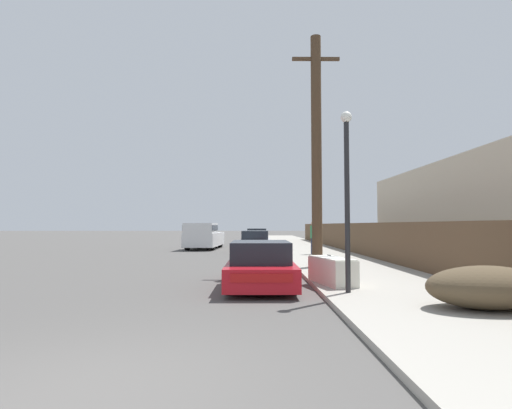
% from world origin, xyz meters
% --- Properties ---
extents(ground_plane, '(220.00, 220.00, 0.00)m').
position_xyz_m(ground_plane, '(0.00, 0.00, 0.00)').
color(ground_plane, '#4F4C49').
extents(sidewalk_curb, '(4.20, 63.00, 0.12)m').
position_xyz_m(sidewalk_curb, '(5.30, 23.50, 0.06)').
color(sidewalk_curb, '#9E998E').
rests_on(sidewalk_curb, ground).
extents(discarded_fridge, '(1.03, 1.90, 0.71)m').
position_xyz_m(discarded_fridge, '(3.70, 6.58, 0.46)').
color(discarded_fridge, silver).
rests_on(discarded_fridge, sidewalk_curb).
extents(parked_sports_car_red, '(1.78, 4.55, 1.23)m').
position_xyz_m(parked_sports_car_red, '(1.82, 6.94, 0.56)').
color(parked_sports_car_red, red).
rests_on(parked_sports_car_red, ground).
extents(car_parked_mid, '(1.96, 4.68, 1.32)m').
position_xyz_m(car_parked_mid, '(1.78, 20.14, 0.62)').
color(car_parked_mid, silver).
rests_on(car_parked_mid, ground).
extents(car_parked_far, '(1.97, 4.23, 1.37)m').
position_xyz_m(car_parked_far, '(1.98, 29.19, 0.64)').
color(car_parked_far, gray).
rests_on(car_parked_far, ground).
extents(pickup_truck, '(2.34, 5.68, 1.78)m').
position_xyz_m(pickup_truck, '(-1.79, 23.62, 0.90)').
color(pickup_truck, silver).
rests_on(pickup_truck, ground).
extents(utility_pole, '(1.80, 0.39, 8.71)m').
position_xyz_m(utility_pole, '(4.00, 10.85, 4.54)').
color(utility_pole, '#4C3826').
rests_on(utility_pole, sidewalk_curb).
extents(street_lamp, '(0.26, 0.26, 4.19)m').
position_xyz_m(street_lamp, '(3.80, 5.21, 2.58)').
color(street_lamp, '#232326').
rests_on(street_lamp, sidewalk_curb).
extents(brush_pile, '(2.24, 1.40, 0.79)m').
position_xyz_m(brush_pile, '(5.94, 3.41, 0.51)').
color(brush_pile, brown).
rests_on(brush_pile, sidewalk_curb).
extents(wooden_fence, '(0.08, 38.91, 1.65)m').
position_xyz_m(wooden_fence, '(7.25, 19.35, 0.94)').
color(wooden_fence, brown).
rests_on(wooden_fence, sidewalk_curb).
extents(building_right_house, '(6.00, 14.23, 4.49)m').
position_xyz_m(building_right_house, '(12.81, 15.06, 2.25)').
color(building_right_house, beige).
rests_on(building_right_house, ground).
extents(pedestrian, '(0.34, 0.34, 1.77)m').
position_xyz_m(pedestrian, '(4.82, 17.14, 1.03)').
color(pedestrian, '#282D42').
rests_on(pedestrian, sidewalk_curb).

